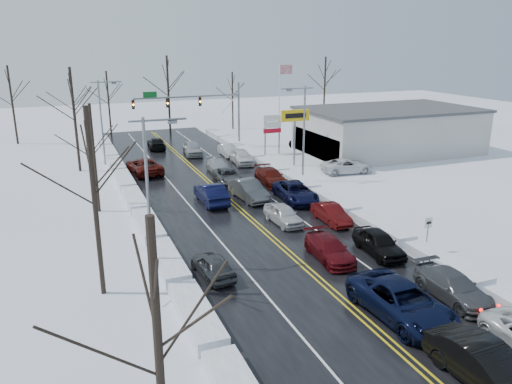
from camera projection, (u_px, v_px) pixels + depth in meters
name	position (u px, v px, depth m)	size (l,w,h in m)	color
ground	(260.00, 227.00, 36.13)	(160.00, 160.00, 0.00)	white
road_surface	(250.00, 218.00, 37.91)	(14.00, 84.00, 0.01)	black
snow_bank_left	(150.00, 232.00, 35.22)	(1.47, 72.00, 0.69)	white
snow_bank_right	(337.00, 207.00, 40.60)	(1.47, 72.00, 0.69)	white
traffic_signal_mast	(200.00, 105.00, 60.63)	(13.28, 0.39, 8.00)	slate
tires_plus_sign	(295.00, 119.00, 52.61)	(3.20, 0.34, 6.00)	slate
used_vehicles_sign	(272.00, 126.00, 58.43)	(2.20, 0.22, 4.65)	slate
speed_limit_sign	(428.00, 228.00, 31.45)	(0.55, 0.09, 2.35)	slate
flagpole	(281.00, 96.00, 66.44)	(1.87, 1.20, 10.00)	silver
dealership_building	(388.00, 130.00, 59.84)	(20.40, 12.40, 5.30)	#B5B4B0
streetlight_ne	(302.00, 126.00, 46.41)	(3.20, 0.25, 9.00)	slate
streetlight_sw	(151.00, 182.00, 28.10)	(3.20, 0.25, 9.00)	slate
streetlight_nw	(103.00, 116.00, 52.98)	(3.20, 0.25, 9.00)	slate
tree_left_a	(156.00, 316.00, 12.64)	(3.60, 3.60, 9.00)	#2D231C
tree_left_b	(91.00, 167.00, 24.70)	(4.00, 4.00, 10.00)	#2D231C
tree_left_c	(92.00, 137.00, 37.80)	(3.40, 3.40, 8.50)	#2D231C
tree_left_d	(73.00, 100.00, 49.59)	(4.20, 4.20, 10.50)	#2D231C
tree_left_e	(73.00, 95.00, 60.60)	(3.80, 3.80, 9.50)	#2D231C
tree_far_a	(10.00, 90.00, 63.28)	(4.00, 4.00, 10.00)	#2D231C
tree_far_b	(108.00, 91.00, 68.62)	(3.60, 3.60, 9.00)	#2D231C
tree_far_c	(168.00, 80.00, 69.26)	(4.40, 4.40, 11.00)	#2D231C
tree_far_d	(232.00, 89.00, 74.64)	(3.40, 3.40, 8.50)	#2D231C
tree_far_e	(325.00, 77.00, 80.34)	(4.20, 4.20, 10.50)	#2D231C
queued_car_2	(401.00, 317.00, 24.39)	(2.86, 6.20, 1.72)	black
queued_car_3	(329.00, 259.00, 30.90)	(1.89, 4.66, 1.35)	#530B10
queued_car_4	(283.00, 223.00, 36.93)	(1.66, 4.12, 1.41)	silver
queued_car_5	(249.00, 199.00, 42.47)	(1.75, 5.03, 1.66)	#3D4042
queued_car_6	(228.00, 183.00, 47.39)	(2.19, 4.75, 1.32)	#414346
queued_car_7	(218.00, 173.00, 51.06)	(1.86, 4.56, 1.32)	#A6A8AE
queued_car_8	(193.00, 155.00, 58.83)	(1.94, 4.82, 1.64)	#9C9EA3
queued_car_11	(452.00, 299.00, 26.16)	(1.98, 4.86, 1.41)	#45474B
queued_car_12	(378.00, 254.00, 31.66)	(1.80, 4.46, 1.52)	black
queued_car_13	(331.00, 222.00, 37.11)	(1.43, 4.11, 1.35)	#4E0A0A
queued_car_14	(295.00, 201.00, 42.14)	(2.59, 5.62, 1.56)	black
queued_car_15	(271.00, 184.00, 47.01)	(2.02, 4.97, 1.44)	#490F09
queued_car_16	(242.00, 164.00, 54.71)	(1.89, 4.71, 1.60)	silver
queued_car_17	(228.00, 156.00, 58.42)	(1.42, 4.06, 1.34)	silver
oncoming_car_0	(211.00, 203.00, 41.52)	(1.79, 5.13, 1.69)	black
oncoming_car_1	(145.00, 174.00, 50.66)	(2.69, 5.83, 1.62)	#4B0F0A
oncoming_car_2	(157.00, 149.00, 62.21)	(1.98, 4.87, 1.41)	black
oncoming_car_3	(213.00, 276.00, 28.68)	(1.60, 3.96, 1.35)	#383B3D
parked_car_0	(347.00, 173.00, 50.96)	(2.42, 5.25, 1.46)	white
parked_car_1	(341.00, 158.00, 57.22)	(2.01, 4.96, 1.44)	#434648
parked_car_2	(303.00, 149.00, 61.92)	(1.89, 4.70, 1.60)	black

